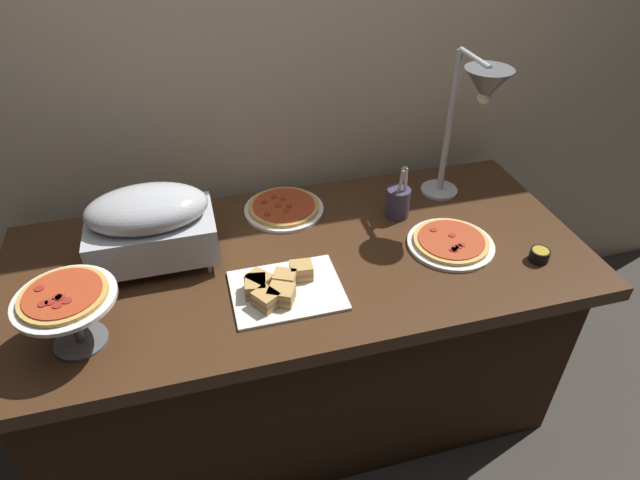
% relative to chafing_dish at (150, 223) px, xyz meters
% --- Properties ---
extents(ground_plane, '(8.00, 8.00, 0.00)m').
position_rel_chafing_dish_xyz_m(ground_plane, '(0.44, -0.09, -0.91)').
color(ground_plane, '#38332D').
extents(back_wall, '(4.40, 0.04, 2.40)m').
position_rel_chafing_dish_xyz_m(back_wall, '(0.44, 0.41, 0.29)').
color(back_wall, '#C6B593').
rests_on(back_wall, ground_plane).
extents(buffet_table, '(1.90, 0.84, 0.76)m').
position_rel_chafing_dish_xyz_m(buffet_table, '(0.44, -0.09, -0.53)').
color(buffet_table, '#422816').
rests_on(buffet_table, ground_plane).
extents(chafing_dish, '(0.38, 0.24, 0.27)m').
position_rel_chafing_dish_xyz_m(chafing_dish, '(0.00, 0.00, 0.00)').
color(chafing_dish, '#B7BABF').
rests_on(chafing_dish, buffet_table).
extents(heat_lamp, '(0.15, 0.33, 0.55)m').
position_rel_chafing_dish_xyz_m(heat_lamp, '(1.06, 0.01, 0.28)').
color(heat_lamp, '#B7BABF').
rests_on(heat_lamp, buffet_table).
extents(pizza_plate_front, '(0.29, 0.29, 0.03)m').
position_rel_chafing_dish_xyz_m(pizza_plate_front, '(0.45, 0.18, -0.14)').
color(pizza_plate_front, white).
rests_on(pizza_plate_front, buffet_table).
extents(pizza_plate_center, '(0.29, 0.29, 0.03)m').
position_rel_chafing_dish_xyz_m(pizza_plate_center, '(0.95, -0.17, -0.14)').
color(pizza_plate_center, white).
rests_on(pizza_plate_center, buffet_table).
extents(pizza_plate_raised_stand, '(0.26, 0.26, 0.18)m').
position_rel_chafing_dish_xyz_m(pizza_plate_raised_stand, '(-0.21, -0.30, -0.00)').
color(pizza_plate_raised_stand, '#595B60').
rests_on(pizza_plate_raised_stand, buffet_table).
extents(sandwich_platter, '(0.33, 0.26, 0.06)m').
position_rel_chafing_dish_xyz_m(sandwich_platter, '(0.35, -0.25, -0.13)').
color(sandwich_platter, white).
rests_on(sandwich_platter, buffet_table).
extents(sauce_cup_near, '(0.06, 0.06, 0.04)m').
position_rel_chafing_dish_xyz_m(sauce_cup_near, '(1.19, -0.31, -0.13)').
color(sauce_cup_near, black).
rests_on(sauce_cup_near, buffet_table).
extents(utensil_holder, '(0.08, 0.08, 0.21)m').
position_rel_chafing_dish_xyz_m(utensil_holder, '(0.84, 0.05, -0.09)').
color(utensil_holder, '#383347').
rests_on(utensil_holder, buffet_table).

